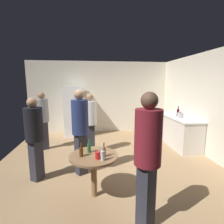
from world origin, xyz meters
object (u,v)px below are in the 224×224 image
object	(u,v)px
foreground_table	(94,161)
person_in_gray_shirt	(43,116)
refrigerator	(75,111)
beer_bottle_amber	(104,152)
beer_bottle_clear	(103,155)
person_in_black_shirt	(34,133)
beer_bottle_brown	(81,151)
person_in_navy_shirt	(80,125)
plastic_cup_red	(98,155)
person_in_maroon_shirt	(148,151)
beer_bottle_green	(89,148)
person_in_white_shirt	(90,119)
kettle	(180,115)
wine_bottle_on_counter	(178,112)

from	to	relation	value
foreground_table	person_in_gray_shirt	world-z (taller)	person_in_gray_shirt
refrigerator	beer_bottle_amber	bearing A→B (deg)	-77.94
beer_bottle_clear	person_in_black_shirt	world-z (taller)	person_in_black_shirt
beer_bottle_brown	person_in_navy_shirt	xyz separation A→B (m)	(-0.06, 0.82, 0.23)
beer_bottle_clear	person_in_black_shirt	bearing A→B (deg)	145.04
refrigerator	plastic_cup_red	size ratio (longest dim) A/B	16.36
beer_bottle_amber	person_in_maroon_shirt	xyz separation A→B (m)	(0.50, -0.63, 0.24)
beer_bottle_green	foreground_table	bearing A→B (deg)	-58.48
person_in_gray_shirt	person_in_white_shirt	bearing A→B (deg)	44.06
person_in_navy_shirt	plastic_cup_red	bearing A→B (deg)	-19.01
beer_bottle_green	beer_bottle_clear	world-z (taller)	same
kettle	person_in_black_shirt	bearing A→B (deg)	-160.00
person_in_black_shirt	beer_bottle_green	bearing A→B (deg)	3.45
wine_bottle_on_counter	person_in_white_shirt	bearing A→B (deg)	-173.01
person_in_navy_shirt	beer_bottle_brown	bearing A→B (deg)	-33.58
refrigerator	beer_bottle_brown	world-z (taller)	refrigerator
beer_bottle_amber	person_in_maroon_shirt	distance (m)	0.84
beer_bottle_green	person_in_navy_shirt	size ratio (longest dim) A/B	0.13
person_in_maroon_shirt	kettle	bearing A→B (deg)	-73.94
refrigerator	beer_bottle_amber	world-z (taller)	refrigerator
beer_bottle_green	plastic_cup_red	bearing A→B (deg)	-63.62
foreground_table	person_in_maroon_shirt	distance (m)	1.07
wine_bottle_on_counter	person_in_gray_shirt	xyz separation A→B (m)	(-3.98, 0.10, -0.05)
beer_bottle_brown	person_in_white_shirt	bearing A→B (deg)	85.69
wine_bottle_on_counter	person_in_gray_shirt	world-z (taller)	person_in_gray_shirt
foreground_table	beer_bottle_clear	xyz separation A→B (m)	(0.14, -0.22, 0.19)
beer_bottle_brown	refrigerator	bearing A→B (deg)	96.61
wine_bottle_on_counter	foreground_table	bearing A→B (deg)	-139.77
kettle	beer_bottle_clear	size ratio (longest dim) A/B	1.06
beer_bottle_clear	person_in_maroon_shirt	xyz separation A→B (m)	(0.53, -0.49, 0.24)
foreground_table	person_in_navy_shirt	size ratio (longest dim) A/B	0.45
kettle	refrigerator	bearing A→B (deg)	153.84
kettle	person_in_maroon_shirt	distance (m)	3.30
beer_bottle_brown	person_in_gray_shirt	distance (m)	2.63
person_in_navy_shirt	person_in_white_shirt	distance (m)	1.11
refrigerator	beer_bottle_clear	world-z (taller)	refrigerator
person_in_black_shirt	person_in_white_shirt	bearing A→B (deg)	79.66
kettle	plastic_cup_red	world-z (taller)	kettle
foreground_table	plastic_cup_red	xyz separation A→B (m)	(0.06, -0.15, 0.16)
person_in_gray_shirt	beer_bottle_amber	bearing A→B (deg)	4.94
beer_bottle_amber	beer_bottle_green	distance (m)	0.31
beer_bottle_green	beer_bottle_amber	bearing A→B (deg)	-40.20
person_in_gray_shirt	wine_bottle_on_counter	bearing A→B (deg)	60.31
person_in_maroon_shirt	person_in_navy_shirt	size ratio (longest dim) A/B	1.01
wine_bottle_on_counter	plastic_cup_red	bearing A→B (deg)	-137.16
beer_bottle_brown	beer_bottle_green	bearing A→B (deg)	51.42
kettle	beer_bottle_brown	world-z (taller)	kettle
plastic_cup_red	foreground_table	bearing A→B (deg)	112.04
person_in_maroon_shirt	person_in_white_shirt	world-z (taller)	person_in_maroon_shirt
beer_bottle_clear	person_in_navy_shirt	xyz separation A→B (m)	(-0.39, 1.01, 0.23)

